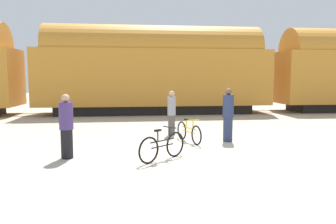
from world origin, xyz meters
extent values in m
plane|color=#B2A893|center=(0.00, 0.00, 0.00)|extent=(80.00, 80.00, 0.00)
cube|color=black|center=(0.00, 10.94, 0.28)|extent=(11.63, 2.33, 0.55)
cube|color=#C67F28|center=(0.00, 10.94, 2.19)|extent=(13.84, 3.10, 3.29)
cylinder|color=#C67F28|center=(0.00, 10.94, 3.84)|extent=(12.74, 2.95, 2.95)
cube|color=#4C4238|center=(0.00, 10.22, 0.01)|extent=(55.65, 0.07, 0.01)
cube|color=#4C4238|center=(0.00, 11.66, 0.01)|extent=(55.65, 0.07, 0.01)
torus|color=black|center=(-0.30, -0.23, 0.35)|extent=(0.57, 0.50, 0.70)
torus|color=black|center=(-1.07, -0.89, 0.35)|extent=(0.57, 0.50, 0.70)
cylinder|color=black|center=(-0.68, -0.56, 0.53)|extent=(0.70, 0.61, 0.04)
cylinder|color=black|center=(-0.68, -0.56, 0.38)|extent=(0.64, 0.56, 0.04)
cylinder|color=black|center=(-0.82, -0.68, 0.68)|extent=(0.04, 0.04, 0.29)
cube|color=black|center=(-0.82, -0.68, 0.82)|extent=(0.20, 0.19, 0.05)
cylinder|color=black|center=(-0.47, -0.38, 0.69)|extent=(0.04, 0.04, 0.33)
cylinder|color=black|center=(-0.47, -0.38, 0.86)|extent=(0.32, 0.37, 0.03)
torus|color=black|center=(0.61, 1.25, 0.33)|extent=(0.24, 0.64, 0.65)
torus|color=black|center=(0.29, 2.27, 0.33)|extent=(0.24, 0.64, 0.65)
cylinder|color=gold|center=(0.45, 1.76, 0.49)|extent=(0.31, 0.91, 0.04)
cylinder|color=gold|center=(0.45, 1.76, 0.36)|extent=(0.29, 0.83, 0.04)
cylinder|color=gold|center=(0.40, 1.93, 0.63)|extent=(0.04, 0.04, 0.27)
cube|color=black|center=(0.40, 1.93, 0.76)|extent=(0.14, 0.21, 0.05)
cylinder|color=gold|center=(0.54, 1.48, 0.64)|extent=(0.04, 0.04, 0.30)
cylinder|color=gold|center=(0.54, 1.48, 0.79)|extent=(0.45, 0.17, 0.03)
cylinder|color=black|center=(-3.25, -0.03, 0.40)|extent=(0.32, 0.32, 0.80)
cylinder|color=#473370|center=(-3.25, -0.03, 1.16)|extent=(0.37, 0.37, 0.74)
sphere|color=tan|center=(-3.25, -0.03, 1.64)|extent=(0.22, 0.22, 0.22)
cylinder|color=#283351|center=(1.81, 1.73, 0.42)|extent=(0.32, 0.32, 0.84)
cylinder|color=navy|center=(1.81, 1.73, 1.23)|extent=(0.37, 0.37, 0.77)
sphere|color=brown|center=(1.81, 1.73, 1.72)|extent=(0.22, 0.22, 0.22)
cylinder|color=#514C47|center=(0.06, 3.24, 0.38)|extent=(0.26, 0.26, 0.76)
cylinder|color=gray|center=(0.06, 3.24, 1.12)|extent=(0.31, 0.31, 0.71)
sphere|color=tan|center=(0.06, 3.24, 1.58)|extent=(0.22, 0.22, 0.22)
camera|label=1|loc=(-1.56, -9.05, 2.19)|focal=35.00mm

